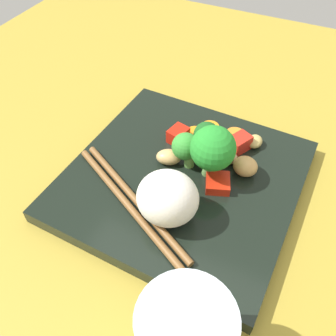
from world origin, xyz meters
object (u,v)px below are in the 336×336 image
Objects in this scene: square_plate at (183,180)px; broccoli_floret_1 at (186,147)px; carrot_slice_0 at (208,127)px; rice_mound at (168,198)px; chopstick_pair at (131,201)px.

square_plate is 4.45cm from broccoli_floret_1.
carrot_slice_0 is (-0.40, -7.77, -2.54)cm from broccoli_floret_1.
carrot_slice_0 reaches higher than square_plate.
square_plate is 8.12cm from rice_mound.
chopstick_pair reaches higher than carrot_slice_0.
square_plate is at bearing 91.65° from carrot_slice_0.
rice_mound is 9.00cm from broccoli_floret_1.
square_plate is at bearing -82.21° from rice_mound.
broccoli_floret_1 is at bearing 87.04° from carrot_slice_0.
broccoli_floret_1 is 8.19cm from carrot_slice_0.
carrot_slice_0 is at bearing -85.83° from rice_mound.
broccoli_floret_1 is 1.87× the size of carrot_slice_0.
carrot_slice_0 is (0.28, -9.83, 1.35)cm from square_plate.
rice_mound is at bearing 31.28° from chopstick_pair.
chopstick_pair is (3.20, 9.10, -2.47)cm from broccoli_floret_1.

